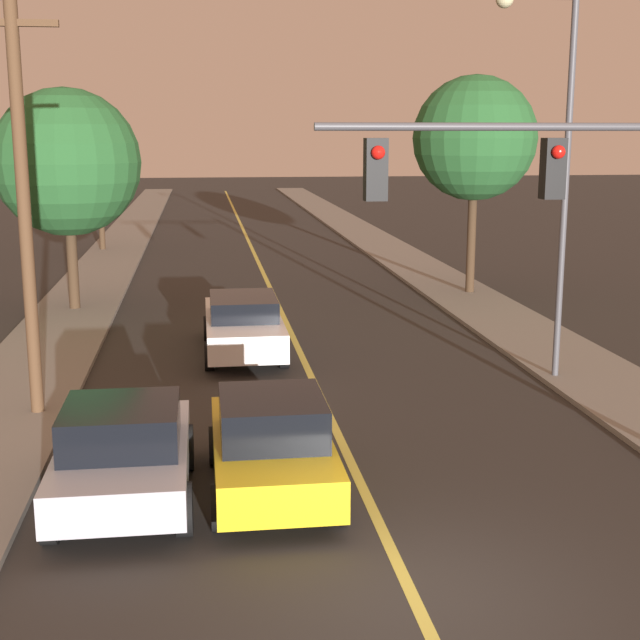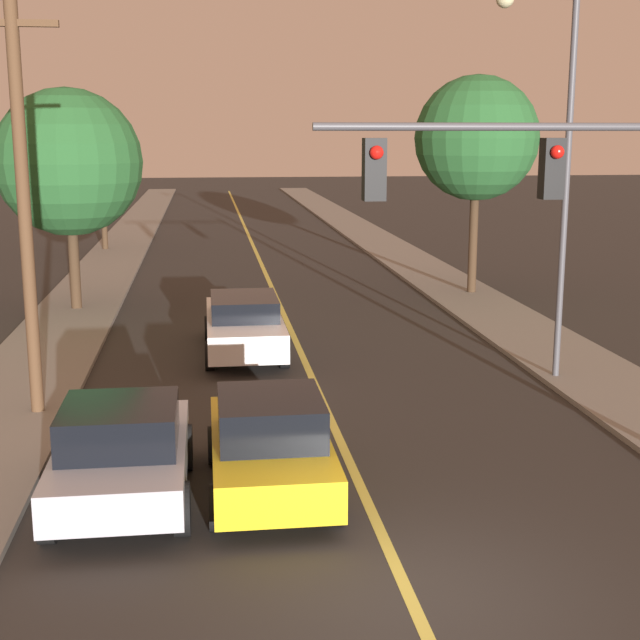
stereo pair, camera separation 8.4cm
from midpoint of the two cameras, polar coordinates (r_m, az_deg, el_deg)
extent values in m
plane|color=#2D2B28|center=(10.90, 5.97, -17.25)|extent=(200.00, 200.00, 0.00)
cube|color=#2D2B28|center=(45.61, -4.45, 5.21)|extent=(9.79, 80.00, 0.01)
cube|color=#D1C14C|center=(45.61, -4.45, 5.22)|extent=(0.16, 76.00, 0.00)
cube|color=gray|center=(45.71, -12.19, 5.06)|extent=(2.50, 80.00, 0.12)
cube|color=gray|center=(46.32, 3.20, 5.40)|extent=(2.50, 80.00, 0.12)
cube|color=gold|center=(13.47, -3.03, -8.46)|extent=(1.72, 4.00, 0.59)
cube|color=black|center=(13.12, -3.01, -6.22)|extent=(1.51, 1.80, 0.62)
cylinder|color=black|center=(14.71, -6.59, -7.98)|extent=(0.22, 0.63, 0.63)
cylinder|color=black|center=(14.81, -0.21, -7.75)|extent=(0.22, 0.63, 0.63)
cylinder|color=black|center=(12.40, -6.41, -11.86)|extent=(0.22, 0.63, 0.63)
cylinder|color=black|center=(12.52, 1.23, -11.54)|extent=(0.22, 0.63, 0.63)
cube|color=white|center=(21.76, -4.77, -0.48)|extent=(1.78, 4.88, 0.65)
cube|color=black|center=(21.46, -4.77, 0.89)|extent=(1.57, 2.20, 0.49)
cylinder|color=black|center=(23.29, -7.02, -0.52)|extent=(0.22, 0.64, 0.64)
cylinder|color=black|center=(23.36, -2.85, -0.41)|extent=(0.22, 0.64, 0.64)
cylinder|color=black|center=(20.35, -6.94, -2.34)|extent=(0.22, 0.64, 0.64)
cylinder|color=black|center=(20.42, -2.18, -2.21)|extent=(0.22, 0.64, 0.64)
cube|color=#A5A8B2|center=(13.36, -12.35, -8.74)|extent=(1.84, 3.88, 0.56)
cube|color=black|center=(13.03, -12.52, -6.58)|extent=(1.62, 1.75, 0.60)
cylinder|color=black|center=(14.68, -15.33, -8.15)|extent=(0.22, 0.74, 0.74)
cylinder|color=black|center=(14.54, -8.44, -8.05)|extent=(0.22, 0.74, 0.74)
cylinder|color=black|center=(12.47, -16.83, -11.91)|extent=(0.22, 0.74, 0.74)
cylinder|color=black|center=(12.30, -8.62, -11.86)|extent=(0.22, 0.74, 0.74)
cylinder|color=#47474C|center=(13.66, 12.55, 11.98)|extent=(5.98, 0.12, 0.12)
cube|color=black|center=(13.88, 14.79, 9.35)|extent=(0.32, 0.28, 0.90)
sphere|color=red|center=(13.71, 15.13, 10.34)|extent=(0.20, 0.20, 0.20)
cube|color=black|center=(13.12, 3.67, 9.59)|extent=(0.32, 0.28, 0.90)
sphere|color=red|center=(12.93, 3.84, 10.65)|extent=(0.20, 0.20, 0.20)
cylinder|color=#47474C|center=(19.46, 15.58, 7.97)|extent=(0.14, 0.14, 7.97)
cylinder|color=#513823|center=(17.11, -18.27, 6.77)|extent=(0.24, 0.24, 7.65)
cube|color=#513823|center=(17.16, -19.00, 17.54)|extent=(1.60, 0.12, 0.12)
cylinder|color=#3D2B1C|center=(27.61, -15.37, 3.65)|extent=(0.31, 0.31, 2.83)
sphere|color=#235628|center=(27.36, -15.71, 9.70)|extent=(4.29, 4.29, 4.29)
cylinder|color=#3D2B1C|center=(41.49, -13.63, 6.96)|extent=(0.26, 0.26, 3.68)
sphere|color=#143819|center=(41.36, -13.83, 11.00)|extent=(3.08, 3.08, 3.08)
cylinder|color=#3D2B1C|center=(29.75, 9.86, 5.22)|extent=(0.28, 0.28, 3.61)
sphere|color=#235628|center=(29.55, 10.08, 11.39)|extent=(3.99, 3.99, 3.99)
camera|label=1|loc=(0.04, -89.86, 0.03)|focal=50.00mm
camera|label=2|loc=(0.04, 90.14, -0.03)|focal=50.00mm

